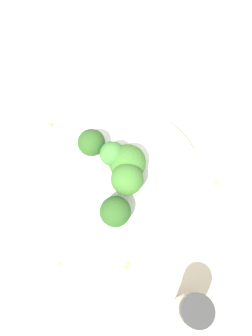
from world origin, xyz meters
The scene contains 12 objects.
ground_plane centered at (0.00, 0.00, 0.00)m, with size 3.00×3.00×0.00m, color beige.
bowl centered at (0.00, 0.00, 0.02)m, with size 0.21×0.21×0.04m, color white.
broccoli_floret_0 centered at (0.01, 0.02, 0.07)m, with size 0.03×0.03×0.05m.
broccoli_floret_1 centered at (-0.02, -0.01, 0.07)m, with size 0.04×0.04×0.06m.
broccoli_floret_2 centered at (0.03, 0.05, 0.06)m, with size 0.04×0.04×0.05m.
broccoli_floret_3 centered at (0.01, 0.00, 0.06)m, with size 0.05×0.05×0.05m.
broccoli_floret_4 centered at (-0.06, 0.00, 0.06)m, with size 0.04×0.04×0.05m.
pepper_shaker centered at (-0.15, -0.12, 0.04)m, with size 0.04×0.04×0.07m.
almond_crumb_0 centered at (-0.14, 0.06, 0.00)m, with size 0.01×0.00×0.01m, color tan.
almond_crumb_1 centered at (-0.12, -0.03, 0.00)m, with size 0.01×0.01×0.01m, color olive.
almond_crumb_2 centered at (0.07, 0.14, 0.00)m, with size 0.01×0.00×0.01m, color #AD7F4C.
almond_crumb_3 centered at (0.03, -0.13, 0.00)m, with size 0.01×0.01×0.01m, color tan.
Camera 1 is at (-0.15, -0.03, 0.47)m, focal length 35.00 mm.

